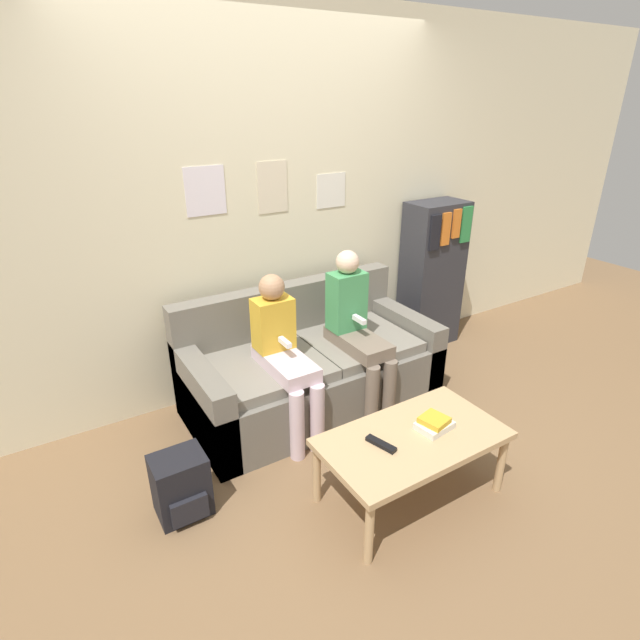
{
  "coord_description": "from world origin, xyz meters",
  "views": [
    {
      "loc": [
        -1.53,
        -2.08,
        2.02
      ],
      "look_at": [
        0.0,
        0.39,
        0.7
      ],
      "focal_mm": 28.0,
      "sensor_mm": 36.0,
      "label": 1
    }
  ],
  "objects_px": {
    "bookshelf": "(432,275)",
    "backpack": "(181,486)",
    "couch": "(310,369)",
    "person_right": "(357,327)",
    "person_left": "(284,352)",
    "tv_remote": "(381,444)",
    "coffee_table": "(412,443)"
  },
  "relations": [
    {
      "from": "bookshelf",
      "to": "backpack",
      "type": "bearing_deg",
      "value": -161.27
    },
    {
      "from": "couch",
      "to": "person_right",
      "type": "bearing_deg",
      "value": -37.07
    },
    {
      "from": "person_left",
      "to": "tv_remote",
      "type": "relative_size",
      "value": 5.96
    },
    {
      "from": "person_left",
      "to": "bookshelf",
      "type": "bearing_deg",
      "value": 16.54
    },
    {
      "from": "couch",
      "to": "tv_remote",
      "type": "distance_m",
      "value": 1.07
    },
    {
      "from": "couch",
      "to": "bookshelf",
      "type": "relative_size",
      "value": 1.38
    },
    {
      "from": "coffee_table",
      "to": "bookshelf",
      "type": "height_order",
      "value": "bookshelf"
    },
    {
      "from": "couch",
      "to": "bookshelf",
      "type": "height_order",
      "value": "bookshelf"
    },
    {
      "from": "couch",
      "to": "tv_remote",
      "type": "relative_size",
      "value": 9.81
    },
    {
      "from": "coffee_table",
      "to": "person_right",
      "type": "distance_m",
      "value": 0.95
    },
    {
      "from": "coffee_table",
      "to": "backpack",
      "type": "distance_m",
      "value": 1.22
    },
    {
      "from": "tv_remote",
      "to": "backpack",
      "type": "xyz_separation_m",
      "value": [
        -0.9,
        0.51,
        -0.24
      ]
    },
    {
      "from": "couch",
      "to": "person_left",
      "type": "distance_m",
      "value": 0.47
    },
    {
      "from": "person_left",
      "to": "person_right",
      "type": "xyz_separation_m",
      "value": [
        0.55,
        0.01,
        0.03
      ]
    },
    {
      "from": "coffee_table",
      "to": "bookshelf",
      "type": "xyz_separation_m",
      "value": [
        1.39,
        1.37,
        0.27
      ]
    },
    {
      "from": "tv_remote",
      "to": "bookshelf",
      "type": "height_order",
      "value": "bookshelf"
    },
    {
      "from": "person_left",
      "to": "bookshelf",
      "type": "height_order",
      "value": "bookshelf"
    },
    {
      "from": "couch",
      "to": "backpack",
      "type": "xyz_separation_m",
      "value": [
        -1.09,
        -0.54,
        -0.1
      ]
    },
    {
      "from": "coffee_table",
      "to": "person_right",
      "type": "bearing_deg",
      "value": 73.53
    },
    {
      "from": "couch",
      "to": "person_left",
      "type": "relative_size",
      "value": 1.64
    },
    {
      "from": "couch",
      "to": "coffee_table",
      "type": "relative_size",
      "value": 1.75
    },
    {
      "from": "person_right",
      "to": "couch",
      "type": "bearing_deg",
      "value": 142.93
    },
    {
      "from": "coffee_table",
      "to": "tv_remote",
      "type": "xyz_separation_m",
      "value": [
        -0.19,
        0.02,
        0.05
      ]
    },
    {
      "from": "person_left",
      "to": "person_right",
      "type": "bearing_deg",
      "value": 0.83
    },
    {
      "from": "couch",
      "to": "tv_remote",
      "type": "xyz_separation_m",
      "value": [
        -0.2,
        -1.05,
        0.14
      ]
    },
    {
      "from": "couch",
      "to": "person_right",
      "type": "relative_size",
      "value": 1.55
    },
    {
      "from": "person_left",
      "to": "tv_remote",
      "type": "bearing_deg",
      "value": -83.26
    },
    {
      "from": "coffee_table",
      "to": "backpack",
      "type": "xyz_separation_m",
      "value": [
        -1.09,
        0.53,
        -0.18
      ]
    },
    {
      "from": "backpack",
      "to": "person_right",
      "type": "bearing_deg",
      "value": 14.51
    },
    {
      "from": "bookshelf",
      "to": "person_left",
      "type": "bearing_deg",
      "value": -163.46
    },
    {
      "from": "couch",
      "to": "backpack",
      "type": "relative_size",
      "value": 4.9
    },
    {
      "from": "couch",
      "to": "person_left",
      "type": "xyz_separation_m",
      "value": [
        -0.3,
        -0.2,
        0.3
      ]
    }
  ]
}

